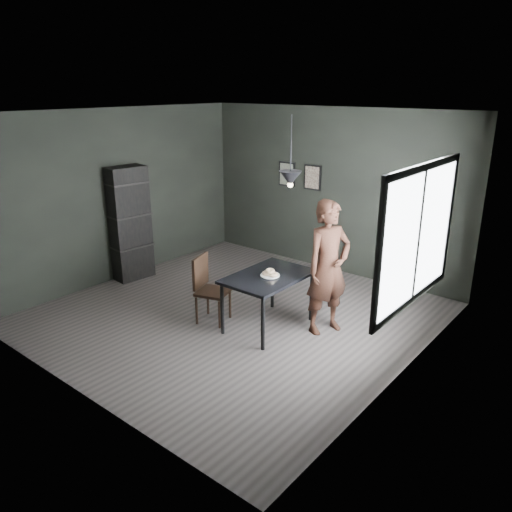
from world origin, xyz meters
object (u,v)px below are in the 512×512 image
Objects in this scene: woman at (328,268)px; pendant_lamp at (290,178)px; cafe_table at (268,281)px; wood_chair at (207,285)px; shelf_unit at (130,224)px; white_plate at (270,276)px.

pendant_lamp reaches higher than woman.
cafe_table is 1.28× the size of wood_chair.
shelf_unit reaches higher than woman.
wood_chair is 0.49× the size of shelf_unit.
white_plate is 1.32m from pendant_lamp.
shelf_unit is at bearing -178.31° from pendant_lamp.
woman is at bearing 37.78° from pendant_lamp.
cafe_table is at bearing 144.63° from woman.
wood_chair is at bearing 141.01° from woman.
wood_chair is at bearing -3.26° from shelf_unit.
shelf_unit is at bearing 118.84° from woman.
white_plate is 0.13× the size of woman.
pendant_lamp is (0.21, 0.12, 1.29)m from white_plate.
wood_chair is 1.08× the size of pendant_lamp.
cafe_table is 5.22× the size of white_plate.
woman is 1.91× the size of wood_chair.
woman is 1.27m from pendant_lamp.
pendant_lamp is (0.25, 0.10, 1.38)m from cafe_table.
cafe_table is 0.10m from white_plate.
cafe_table is 0.81m from woman.
white_plate is (0.04, -0.02, 0.08)m from cafe_table.
shelf_unit is (-3.58, -0.41, 0.06)m from woman.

